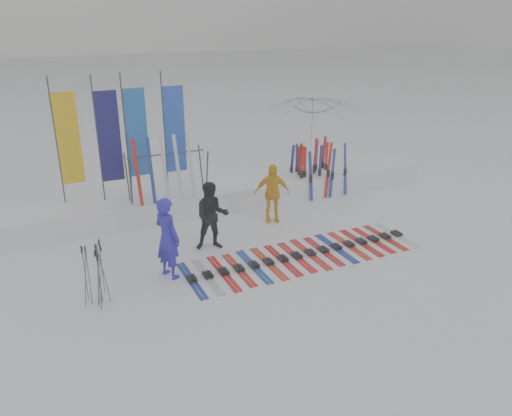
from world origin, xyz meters
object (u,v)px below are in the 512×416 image
person_black (212,216)px  tent_canopy (313,137)px  person_blue (168,238)px  ski_rack (167,169)px  ski_row (303,255)px  person_yellow (272,193)px

person_black → tent_canopy: bearing=51.9°
person_blue → ski_rack: ski_rack is taller
ski_row → ski_rack: size_ratio=2.70×
person_blue → tent_canopy: 7.55m
person_blue → ski_rack: 3.23m
person_yellow → ski_row: size_ratio=0.28×
person_yellow → person_black: bearing=-137.9°
person_blue → person_yellow: 3.72m
ski_rack → ski_row: bearing=-58.6°
person_blue → tent_canopy: tent_canopy is taller
person_blue → ski_rack: bearing=-41.0°
person_black → tent_canopy: size_ratio=0.52×
person_blue → person_yellow: bearing=-86.7°
person_blue → tent_canopy: bearing=-79.1°
person_black → tent_canopy: tent_canopy is taller
person_blue → ski_row: bearing=-122.5°
person_blue → ski_rack: size_ratio=0.86×
person_blue → person_black: person_blue is taller
person_blue → person_black: 1.55m
person_yellow → ski_row: person_yellow is taller
tent_canopy → ski_row: size_ratio=0.56×
person_blue → person_black: (1.29, 0.87, -0.07)m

